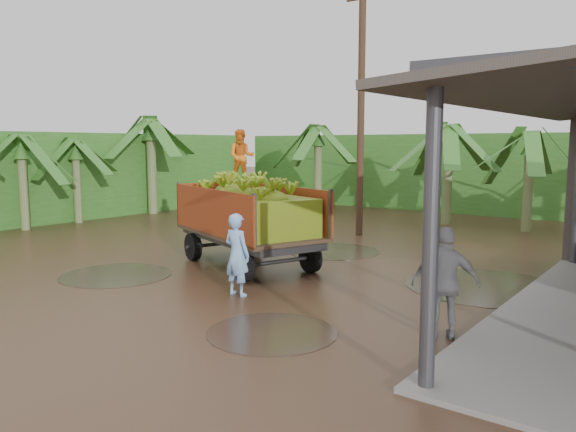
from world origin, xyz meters
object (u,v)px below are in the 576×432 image
object	(u,v)px
man_blue	(237,255)
utility_pole	(361,108)
banana_trailer	(248,214)
man_grey	(446,283)

from	to	relation	value
man_blue	utility_pole	size ratio (longest dim) A/B	0.20
banana_trailer	man_blue	bearing A→B (deg)	-33.22
banana_trailer	utility_pole	size ratio (longest dim) A/B	0.72
man_blue	banana_trailer	bearing A→B (deg)	-51.84
man_blue	man_grey	xyz separation A→B (m)	(4.43, 0.09, 0.05)
utility_pole	man_grey	bearing A→B (deg)	-52.59
man_blue	man_grey	world-z (taller)	man_grey
banana_trailer	man_grey	xyz separation A→B (m)	(6.13, -2.23, -0.42)
banana_trailer	utility_pole	world-z (taller)	utility_pole
banana_trailer	utility_pole	bearing A→B (deg)	112.26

